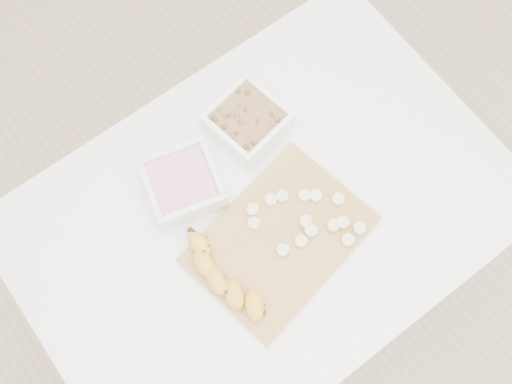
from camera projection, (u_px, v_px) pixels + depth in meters
ground at (261, 274)px, 1.88m from camera, size 3.50×3.50×0.00m
table at (264, 224)px, 1.26m from camera, size 1.00×0.70×0.75m
bowl_yogurt at (183, 184)px, 1.15m from camera, size 0.17×0.17×0.07m
bowl_granola at (248, 122)px, 1.20m from camera, size 0.16×0.16×0.07m
cutting_board at (280, 239)px, 1.14m from camera, size 0.38×0.30×0.01m
banana at (225, 279)px, 1.09m from camera, size 0.08×0.22×0.04m
banana_slices at (307, 218)px, 1.14m from camera, size 0.19×0.19×0.02m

